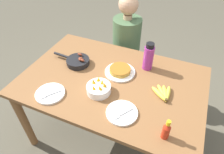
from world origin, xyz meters
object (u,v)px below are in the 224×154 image
at_px(person_figure, 126,55).
at_px(water_bottle, 149,57).
at_px(banana_bunch, 163,93).
at_px(frittata_plate_center, 120,71).
at_px(hot_sauce_bottle, 166,130).
at_px(fruit_bowl_mango, 99,88).
at_px(skillet, 77,61).
at_px(empty_plate_far_left, 50,93).
at_px(empty_plate_near_front, 122,113).

bearing_deg(person_figure, water_bottle, -51.42).
distance_m(banana_bunch, frittata_plate_center, 0.42).
bearing_deg(hot_sauce_bottle, person_figure, 121.16).
height_order(fruit_bowl_mango, hot_sauce_bottle, hot_sauce_bottle).
height_order(skillet, person_figure, person_figure).
distance_m(water_bottle, person_figure, 0.68).
relative_size(empty_plate_far_left, water_bottle, 0.90).
xyz_separation_m(skillet, hot_sauce_bottle, (0.89, -0.43, 0.04)).
bearing_deg(skillet, banana_bunch, 178.19).
xyz_separation_m(banana_bunch, water_bottle, (-0.20, 0.27, 0.10)).
bearing_deg(hot_sauce_bottle, frittata_plate_center, 136.24).
xyz_separation_m(fruit_bowl_mango, water_bottle, (0.26, 0.43, 0.08)).
xyz_separation_m(skillet, fruit_bowl_mango, (0.33, -0.24, 0.01)).
xyz_separation_m(skillet, empty_plate_near_front, (0.57, -0.37, -0.02)).
bearing_deg(fruit_bowl_mango, empty_plate_near_front, -27.64).
height_order(empty_plate_near_front, hot_sauce_bottle, hot_sauce_bottle).
xyz_separation_m(empty_plate_far_left, water_bottle, (0.59, 0.61, 0.11)).
relative_size(empty_plate_near_front, person_figure, 0.18).
bearing_deg(water_bottle, person_figure, 128.58).
height_order(frittata_plate_center, person_figure, person_figure).
xyz_separation_m(banana_bunch, hot_sauce_bottle, (0.09, -0.35, 0.05)).
bearing_deg(empty_plate_near_front, person_figure, 108.35).
distance_m(empty_plate_far_left, fruit_bowl_mango, 0.37).
distance_m(fruit_bowl_mango, person_figure, 0.93).
bearing_deg(skillet, fruit_bowl_mango, 147.93).
bearing_deg(person_figure, empty_plate_far_left, -102.80).
bearing_deg(frittata_plate_center, person_figure, 104.82).
relative_size(frittata_plate_center, empty_plate_near_front, 1.16).
distance_m(skillet, empty_plate_near_front, 0.68).
distance_m(empty_plate_near_front, water_bottle, 0.57).
bearing_deg(banana_bunch, skillet, 174.33).
height_order(banana_bunch, empty_plate_far_left, banana_bunch).
bearing_deg(water_bottle, banana_bunch, -52.97).
relative_size(banana_bunch, empty_plate_far_left, 0.80).
height_order(skillet, empty_plate_near_front, skillet).
height_order(empty_plate_far_left, water_bottle, water_bottle).
bearing_deg(fruit_bowl_mango, hot_sauce_bottle, -18.94).
xyz_separation_m(skillet, empty_plate_far_left, (0.00, -0.41, -0.02)).
bearing_deg(empty_plate_far_left, frittata_plate_center, 48.38).
bearing_deg(hot_sauce_bottle, empty_plate_near_front, 168.45).
relative_size(empty_plate_far_left, person_figure, 0.19).
distance_m(banana_bunch, hot_sauce_bottle, 0.37).
relative_size(banana_bunch, frittata_plate_center, 0.70).
distance_m(banana_bunch, empty_plate_far_left, 0.87).
height_order(skillet, empty_plate_far_left, skillet).
xyz_separation_m(empty_plate_far_left, person_figure, (0.24, 1.05, -0.27)).
distance_m(skillet, water_bottle, 0.63).
bearing_deg(banana_bunch, empty_plate_near_front, -128.13).
xyz_separation_m(skillet, frittata_plate_center, (0.40, 0.03, -0.01)).
distance_m(frittata_plate_center, empty_plate_near_front, 0.44).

